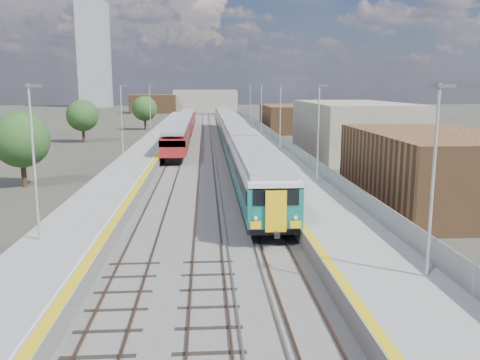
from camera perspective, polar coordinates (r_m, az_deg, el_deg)
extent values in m
plane|color=#47443A|center=(67.03, -2.12, 3.34)|extent=(320.00, 320.00, 0.00)
cube|color=#565451|center=(69.47, -4.04, 3.60)|extent=(10.50, 155.00, 0.06)
cube|color=#4C3323|center=(72.00, -1.62, 3.93)|extent=(0.07, 160.00, 0.14)
cube|color=#4C3323|center=(72.07, -0.47, 3.94)|extent=(0.07, 160.00, 0.14)
cube|color=#4C3323|center=(71.95, -4.41, 3.90)|extent=(0.07, 160.00, 0.14)
cube|color=#4C3323|center=(71.95, -3.26, 3.91)|extent=(0.07, 160.00, 0.14)
cube|color=#4C3323|center=(72.07, -7.20, 3.86)|extent=(0.07, 160.00, 0.14)
cube|color=#4C3323|center=(72.00, -6.06, 3.87)|extent=(0.07, 160.00, 0.14)
cube|color=gray|center=(71.99, -1.88, 3.92)|extent=(0.08, 160.00, 0.10)
cube|color=gray|center=(71.95, -3.00, 3.91)|extent=(0.08, 160.00, 0.10)
cube|color=slate|center=(69.80, 2.14, 4.04)|extent=(4.70, 155.00, 1.00)
cube|color=gray|center=(69.74, 2.14, 4.45)|extent=(4.70, 155.00, 0.03)
cube|color=gold|center=(69.55, 0.42, 4.46)|extent=(0.40, 155.00, 0.01)
cube|color=gray|center=(69.94, 3.94, 4.94)|extent=(0.06, 155.00, 1.20)
cylinder|color=#9EA0A3|center=(20.71, 20.83, -0.33)|extent=(0.12, 0.12, 7.50)
cube|color=#4C4C4F|center=(20.49, 22.15, 9.76)|extent=(0.70, 0.18, 0.14)
cylinder|color=#9EA0A3|center=(39.59, 8.77, 5.14)|extent=(0.12, 0.12, 7.50)
cube|color=#4C4C4F|center=(39.47, 9.28, 10.41)|extent=(0.70, 0.18, 0.14)
cylinder|color=#9EA0A3|center=(59.21, 4.54, 6.99)|extent=(0.12, 0.12, 7.50)
cube|color=#4C4C4F|center=(59.13, 4.84, 10.52)|extent=(0.70, 0.18, 0.14)
cylinder|color=#9EA0A3|center=(79.02, 2.42, 7.91)|extent=(0.12, 0.12, 7.50)
cube|color=#4C4C4F|center=(78.96, 2.62, 10.55)|extent=(0.70, 0.18, 0.14)
cylinder|color=#9EA0A3|center=(98.91, 1.14, 8.45)|extent=(0.12, 0.12, 7.50)
cube|color=#4C4C4F|center=(98.86, 1.30, 10.56)|extent=(0.70, 0.18, 0.14)
cube|color=slate|center=(69.77, -9.65, 3.89)|extent=(4.30, 155.00, 1.00)
cube|color=gray|center=(69.71, -9.66, 4.31)|extent=(4.30, 155.00, 0.03)
cube|color=gold|center=(69.55, -8.10, 4.35)|extent=(0.45, 155.00, 0.01)
cube|color=silver|center=(69.57, -8.39, 4.35)|extent=(0.08, 155.00, 0.01)
cylinder|color=#9EA0A3|center=(26.05, -22.12, 1.70)|extent=(0.12, 0.12, 7.50)
cube|color=#4C4C4F|center=(25.71, -22.15, 9.77)|extent=(0.70, 0.18, 0.14)
cylinder|color=#9EA0A3|center=(51.25, -13.12, 6.20)|extent=(0.12, 0.12, 7.50)
cube|color=#4C4C4F|center=(51.08, -13.01, 10.29)|extent=(0.70, 0.18, 0.14)
cylinder|color=#9EA0A3|center=(76.98, -10.06, 7.68)|extent=(0.12, 0.12, 7.50)
cube|color=#4C4C4F|center=(76.87, -9.96, 10.41)|extent=(0.70, 0.18, 0.14)
cube|color=brown|center=(38.45, 20.82, 1.15)|extent=(9.00, 16.00, 5.20)
cube|color=gray|center=(64.27, 12.49, 5.65)|extent=(11.00, 22.00, 6.40)
cube|color=brown|center=(95.84, 5.19, 6.92)|extent=(8.00, 18.00, 4.80)
cube|color=gray|center=(166.53, -3.91, 8.85)|extent=(20.00, 14.00, 7.00)
cube|color=brown|center=(162.35, -9.63, 8.44)|extent=(14.00, 12.00, 5.60)
cube|color=gray|center=(211.20, -16.06, 13.31)|extent=(11.00, 11.00, 40.00)
cube|color=black|center=(36.61, 1.74, -1.30)|extent=(2.81, 20.12, 0.47)
cube|color=#10544A|center=(36.44, 1.75, -0.03)|extent=(2.91, 20.12, 1.18)
cube|color=black|center=(36.28, 1.76, 1.41)|extent=(2.97, 20.12, 0.80)
cube|color=silver|center=(36.19, 1.76, 2.41)|extent=(2.91, 20.12, 0.50)
cube|color=gray|center=(36.13, 1.77, 3.09)|extent=(2.58, 20.12, 0.41)
cube|color=black|center=(56.88, -0.29, 2.97)|extent=(2.81, 20.12, 0.47)
cube|color=#10544A|center=(56.77, -0.29, 3.79)|extent=(2.91, 20.12, 1.18)
cube|color=black|center=(56.67, -0.29, 4.73)|extent=(2.97, 20.12, 0.80)
cube|color=silver|center=(56.61, -0.29, 5.37)|extent=(2.91, 20.12, 0.50)
cube|color=gray|center=(56.57, -0.29, 5.81)|extent=(2.58, 20.12, 0.41)
cube|color=black|center=(77.33, -1.25, 4.99)|extent=(2.81, 20.12, 0.47)
cube|color=#10544A|center=(77.26, -1.25, 5.59)|extent=(2.91, 20.12, 1.18)
cube|color=black|center=(77.18, -1.25, 6.28)|extent=(2.97, 20.12, 0.80)
cube|color=silver|center=(77.14, -1.26, 6.76)|extent=(2.91, 20.12, 0.50)
cube|color=gray|center=(77.11, -1.26, 7.08)|extent=(2.58, 20.12, 0.41)
cube|color=black|center=(97.86, -1.81, 6.16)|extent=(2.81, 20.12, 0.47)
cube|color=#10544A|center=(97.80, -1.81, 6.64)|extent=(2.91, 20.12, 1.18)
cube|color=black|center=(97.74, -1.82, 7.18)|extent=(2.97, 20.12, 0.80)
cube|color=silver|center=(97.70, -1.82, 7.56)|extent=(2.91, 20.12, 0.50)
cube|color=gray|center=(97.68, -1.82, 7.81)|extent=(2.58, 20.12, 0.41)
cube|color=#10544A|center=(26.32, 3.95, -3.12)|extent=(2.89, 0.62, 2.17)
cube|color=black|center=(25.87, 4.06, -1.95)|extent=(2.37, 0.06, 0.83)
cube|color=yellow|center=(25.98, 4.06, -3.54)|extent=(1.08, 0.10, 2.17)
cube|color=black|center=(62.39, -7.05, 3.15)|extent=(1.85, 15.75, 0.64)
cube|color=maroon|center=(62.21, -7.08, 4.56)|extent=(2.73, 18.53, 1.95)
cube|color=black|center=(62.17, -7.09, 5.00)|extent=(2.79, 18.53, 0.68)
cube|color=gray|center=(62.08, -7.11, 5.90)|extent=(2.44, 18.53, 0.39)
cube|color=black|center=(81.28, -6.33, 4.88)|extent=(1.85, 15.75, 0.64)
cube|color=maroon|center=(81.14, -6.35, 5.96)|extent=(2.73, 18.53, 1.95)
cube|color=black|center=(81.10, -6.36, 6.30)|extent=(2.79, 18.53, 0.68)
cube|color=gray|center=(81.04, -6.37, 6.99)|extent=(2.44, 18.53, 0.39)
cube|color=black|center=(100.22, -5.88, 5.95)|extent=(1.85, 15.75, 0.64)
cube|color=maroon|center=(100.11, -5.90, 6.83)|extent=(2.73, 18.53, 1.95)
cube|color=black|center=(100.08, -5.90, 7.11)|extent=(2.79, 18.53, 0.68)
cube|color=gray|center=(100.02, -5.92, 7.67)|extent=(2.44, 18.53, 0.39)
cylinder|color=#382619|center=(46.47, -23.10, 0.64)|extent=(0.44, 0.44, 2.21)
sphere|color=#1B441A|center=(46.11, -23.36, 4.17)|extent=(4.66, 4.66, 4.66)
cylinder|color=#382619|center=(79.97, -17.16, 4.85)|extent=(0.44, 0.44, 2.23)
sphere|color=#1B441A|center=(79.76, -17.27, 6.93)|extent=(4.70, 4.70, 4.70)
cylinder|color=#382619|center=(99.98, -10.60, 6.21)|extent=(0.44, 0.44, 2.26)
sphere|color=#1B441A|center=(99.81, -10.66, 7.89)|extent=(4.77, 4.77, 4.77)
cylinder|color=#382619|center=(83.43, 11.55, 5.29)|extent=(0.44, 0.44, 2.12)
sphere|color=#1B441A|center=(83.24, 11.62, 7.19)|extent=(4.48, 4.48, 4.48)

